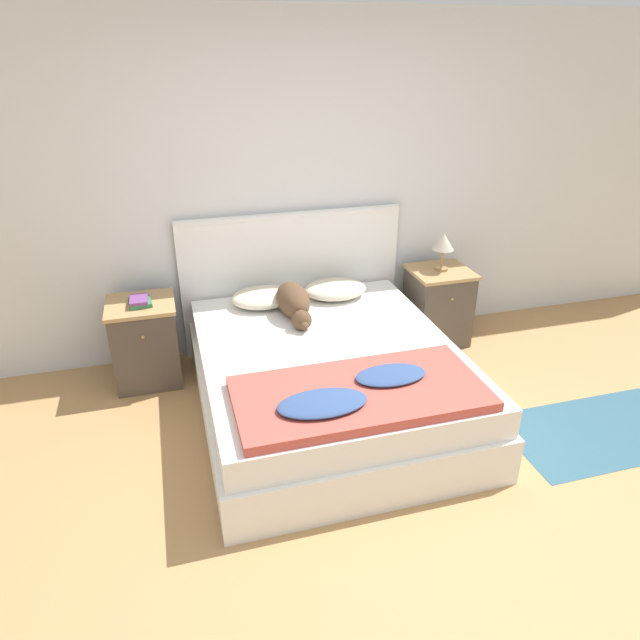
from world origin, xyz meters
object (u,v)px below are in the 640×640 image
at_px(nightstand_right, 437,305).
at_px(pillow_left, 264,297).
at_px(nightstand_left, 146,342).
at_px(dog, 294,302).
at_px(table_lamp, 443,243).
at_px(book_stack, 140,301).
at_px(bed, 328,380).
at_px(pillow_right, 335,289).

bearing_deg(nightstand_right, pillow_left, 179.38).
relative_size(nightstand_left, nightstand_right, 1.00).
xyz_separation_m(dog, table_lamp, (1.29, 0.23, 0.25)).
xyz_separation_m(book_stack, table_lamp, (2.36, 0.03, 0.20)).
xyz_separation_m(nightstand_left, dog, (1.08, -0.23, 0.29)).
relative_size(pillow_left, dog, 0.76).
distance_m(bed, book_stack, 1.44).
bearing_deg(dog, bed, -78.81).
height_order(nightstand_left, table_lamp, table_lamp).
distance_m(bed, nightstand_left, 1.40).
bearing_deg(nightstand_right, table_lamp, 90.00).
xyz_separation_m(nightstand_right, table_lamp, (-0.00, 0.00, 0.54)).
distance_m(nightstand_left, book_stack, 0.34).
bearing_deg(pillow_right, pillow_left, 180.00).
distance_m(nightstand_right, pillow_right, 0.93).
xyz_separation_m(nightstand_left, nightstand_right, (2.36, 0.00, 0.00)).
relative_size(nightstand_left, book_stack, 3.27).
xyz_separation_m(nightstand_left, table_lamp, (2.36, 0.00, 0.54)).
bearing_deg(pillow_right, bed, -110.27).
bearing_deg(pillow_left, book_stack, -177.07).
distance_m(bed, dog, 0.65).
bearing_deg(pillow_right, nightstand_right, -1.01).
bearing_deg(table_lamp, bed, -147.30).
relative_size(nightstand_right, table_lamp, 2.07).
distance_m(pillow_right, table_lamp, 0.94).
height_order(nightstand_left, book_stack, book_stack).
bearing_deg(book_stack, pillow_left, 2.93).
distance_m(dog, table_lamp, 1.33).
relative_size(bed, table_lamp, 6.57).
bearing_deg(dog, book_stack, 169.62).
relative_size(pillow_right, book_stack, 2.52).
xyz_separation_m(nightstand_right, pillow_right, (-0.90, 0.02, 0.25)).
height_order(bed, nightstand_right, nightstand_right).
bearing_deg(dog, pillow_right, 31.97).
height_order(dog, book_stack, dog).
height_order(bed, table_lamp, table_lamp).
bearing_deg(nightstand_right, bed, -147.43).
bearing_deg(bed, nightstand_left, 147.43).
relative_size(pillow_right, table_lamp, 1.60).
bearing_deg(bed, pillow_left, 110.27).
distance_m(nightstand_left, nightstand_right, 2.36).
xyz_separation_m(bed, pillow_left, (-0.28, 0.77, 0.32)).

